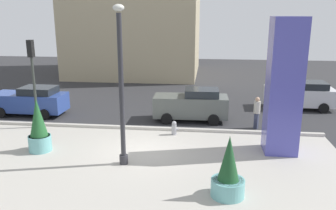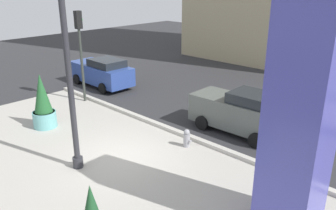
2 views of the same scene
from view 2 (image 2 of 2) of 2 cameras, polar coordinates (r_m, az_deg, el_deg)
The scene contains 11 objects.
ground_plane at distance 15.69m, azimuth 3.30°, elevation -3.63°, with size 60.00×60.00×0.00m, color #2D2D30.
plaza_pavement at distance 12.25m, azimuth -15.63°, elevation -11.74°, with size 18.00×10.00×0.02m, color #ADA89E.
curb_strip at distance 15.05m, azimuth 1.13°, elevation -4.34°, with size 18.00×0.24×0.16m, color #B7B2A8.
lamp_post at distance 11.66m, azimuth -15.98°, elevation 3.72°, with size 0.44×0.44×6.52m.
art_pillar_blue at distance 8.96m, azimuth 21.06°, elevation -2.83°, with size 1.42×1.42×6.05m, color #4C4CAD.
potted_plant_near_right at distance 16.24m, azimuth -20.02°, elevation 0.11°, with size 1.03×1.03×2.49m.
fire_hydrant at distance 13.74m, azimuth 3.12°, elevation -5.53°, with size 0.36×0.26×0.75m.
traffic_light_far_side at distance 18.73m, azimuth -14.36°, elevation 10.07°, with size 0.28×0.42×4.82m.
car_far_lane at distance 21.81m, azimuth -10.92°, elevation 5.39°, with size 4.58×2.07×1.79m.
car_passing_lane at distance 15.09m, azimuth 12.02°, elevation -1.13°, with size 4.34×2.00×1.91m.
pedestrian_by_curb at distance 12.77m, azimuth 23.18°, elevation -6.24°, with size 0.47×0.47×1.78m.
Camera 2 is at (9.22, -7.01, 6.32)m, focal length 36.78 mm.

